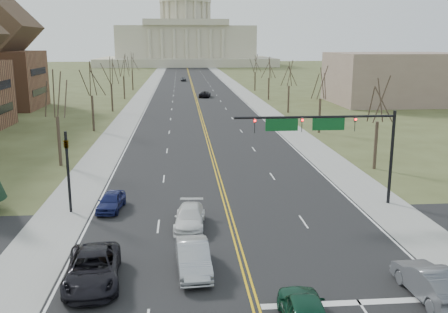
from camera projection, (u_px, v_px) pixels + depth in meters
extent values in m
plane|color=#414824|center=(253.00, 297.00, 24.39)|extent=(600.00, 600.00, 0.00)
cube|color=black|center=(193.00, 89.00, 131.17)|extent=(20.00, 380.00, 0.01)
cube|color=black|center=(239.00, 248.00, 30.22)|extent=(120.00, 14.00, 0.01)
cube|color=gray|center=(147.00, 89.00, 130.16)|extent=(4.00, 380.00, 0.03)
cube|color=gray|center=(238.00, 89.00, 132.18)|extent=(4.00, 380.00, 0.03)
cube|color=gold|center=(193.00, 89.00, 131.17)|extent=(0.42, 380.00, 0.01)
cube|color=silver|center=(156.00, 89.00, 130.34)|extent=(0.15, 380.00, 0.01)
cube|color=silver|center=(230.00, 89.00, 132.00)|extent=(0.15, 380.00, 0.01)
cube|color=silver|center=(359.00, 302.00, 23.84)|extent=(9.50, 0.50, 0.01)
cube|color=#BFB89F|center=(186.00, 61.00, 266.62)|extent=(90.00, 60.00, 4.00)
cube|color=#BFB89F|center=(186.00, 42.00, 264.37)|extent=(70.00, 40.00, 16.00)
cube|color=#BFB89F|center=(186.00, 22.00, 242.34)|extent=(42.00, 3.00, 3.00)
cylinder|color=#BFB89F|center=(185.00, 15.00, 261.23)|extent=(24.00, 24.00, 12.00)
cylinder|color=#BFB89F|center=(185.00, 1.00, 259.70)|extent=(27.00, 27.00, 1.60)
cylinder|color=black|center=(391.00, 158.00, 37.74)|extent=(0.24, 0.24, 7.20)
cylinder|color=black|center=(315.00, 117.00, 36.52)|extent=(12.00, 0.18, 0.18)
imported|color=black|center=(355.00, 124.00, 36.89)|extent=(0.35, 0.40, 1.10)
sphere|color=#FF0C0C|center=(356.00, 119.00, 36.67)|extent=(0.18, 0.18, 0.18)
imported|color=black|center=(302.00, 125.00, 36.56)|extent=(0.35, 0.40, 1.10)
sphere|color=#FF0C0C|center=(302.00, 120.00, 36.33)|extent=(0.18, 0.18, 0.18)
imported|color=black|center=(255.00, 125.00, 36.26)|extent=(0.35, 0.40, 1.10)
sphere|color=#FF0C0C|center=(255.00, 121.00, 36.04)|extent=(0.18, 0.18, 0.18)
cube|color=#0C4C1E|center=(328.00, 124.00, 36.73)|extent=(2.40, 0.12, 0.90)
cube|color=#0C4C1E|center=(282.00, 125.00, 36.43)|extent=(2.40, 0.12, 0.90)
cylinder|color=black|center=(68.00, 172.00, 35.85)|extent=(0.20, 0.20, 6.00)
imported|color=black|center=(66.00, 143.00, 35.36)|extent=(0.32, 0.36, 0.99)
cylinder|color=#382721|center=(376.00, 145.00, 48.47)|extent=(0.32, 0.32, 4.68)
cylinder|color=#382721|center=(59.00, 141.00, 49.71)|extent=(0.32, 0.32, 4.95)
cylinder|color=#382721|center=(320.00, 116.00, 67.89)|extent=(0.32, 0.32, 4.68)
cylinder|color=#382721|center=(93.00, 113.00, 69.12)|extent=(0.32, 0.32, 4.95)
cylinder|color=#382721|center=(288.00, 99.00, 87.30)|extent=(0.32, 0.32, 4.68)
cylinder|color=#382721|center=(112.00, 98.00, 88.54)|extent=(0.32, 0.32, 4.95)
cylinder|color=#382721|center=(269.00, 89.00, 106.72)|extent=(0.32, 0.32, 4.68)
cylinder|color=#382721|center=(124.00, 88.00, 107.95)|extent=(0.32, 0.32, 4.95)
cylinder|color=#382721|center=(255.00, 81.00, 126.13)|extent=(0.32, 0.32, 4.68)
cylinder|color=#382721|center=(133.00, 81.00, 127.37)|extent=(0.32, 0.32, 4.95)
cube|color=black|center=(1.00, 110.00, 69.89)|extent=(0.10, 9.80, 1.20)
cube|color=black|center=(40.00, 91.00, 93.03)|extent=(0.10, 9.80, 1.20)
cube|color=black|center=(39.00, 71.00, 92.21)|extent=(0.10, 9.80, 1.20)
cube|color=#7D6659|center=(396.00, 78.00, 100.42)|extent=(25.00, 20.00, 10.00)
imported|color=#0C3926|center=(305.00, 311.00, 21.48)|extent=(2.25, 4.97, 1.65)
imported|color=#515459|center=(430.00, 282.00, 24.14)|extent=(2.02, 5.06, 1.64)
imported|color=#9EA1A6|center=(193.00, 258.00, 26.91)|extent=(1.98, 4.94, 1.60)
imported|color=black|center=(93.00, 269.00, 25.58)|extent=(3.17, 6.03, 1.62)
imported|color=silver|center=(190.00, 217.00, 33.36)|extent=(2.33, 4.91, 1.38)
imported|color=navy|center=(111.00, 201.00, 36.83)|extent=(2.05, 4.13, 1.35)
imported|color=black|center=(205.00, 94.00, 111.85)|extent=(3.03, 5.37, 1.42)
imported|color=#43454A|center=(183.00, 79.00, 157.40)|extent=(1.88, 4.14, 1.38)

